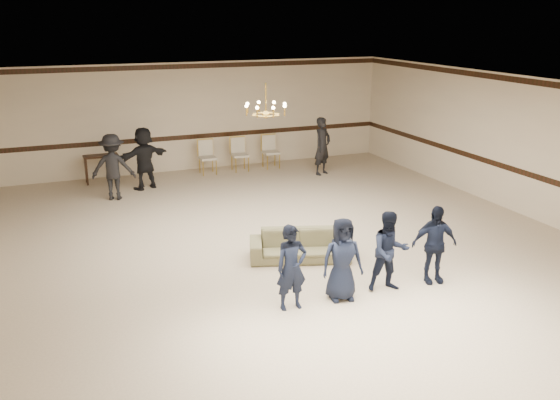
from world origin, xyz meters
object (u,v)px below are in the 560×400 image
(boy_a, at_px, (292,268))
(adult_right, at_px, (322,146))
(chandelier, at_px, (266,99))
(adult_mid, at_px, (144,158))
(boy_d, at_px, (434,244))
(boy_c, at_px, (390,252))
(banquet_chair_mid, at_px, (240,155))
(console_table, at_px, (102,169))
(banquet_chair_right, at_px, (271,152))
(settee, at_px, (300,245))
(adult_left, at_px, (113,167))
(boy_b, at_px, (342,259))
(banquet_chair_left, at_px, (208,158))

(boy_a, distance_m, adult_right, 8.59)
(chandelier, distance_m, adult_mid, 5.17)
(boy_a, height_order, boy_d, same)
(boy_c, relative_size, banquet_chair_mid, 1.41)
(boy_c, height_order, adult_right, adult_right)
(adult_mid, bearing_deg, console_table, -67.69)
(boy_a, relative_size, console_table, 1.49)
(banquet_chair_right, relative_size, console_table, 1.06)
(boy_a, height_order, console_table, boy_a)
(chandelier, distance_m, banquet_chair_mid, 5.87)
(settee, bearing_deg, banquet_chair_right, 91.75)
(boy_a, distance_m, boy_c, 1.80)
(boy_d, bearing_deg, boy_a, -168.45)
(adult_left, distance_m, banquet_chair_right, 5.14)
(banquet_chair_mid, bearing_deg, boy_b, -94.39)
(boy_b, xyz_separation_m, boy_d, (1.80, 0.00, 0.00))
(boy_d, height_order, banquet_chair_left, boy_d)
(banquet_chair_left, distance_m, banquet_chair_right, 2.00)
(boy_b, bearing_deg, adult_mid, 112.32)
(boy_a, xyz_separation_m, adult_mid, (-0.93, 7.91, 0.14))
(boy_c, xyz_separation_m, banquet_chair_left, (-0.75, 8.78, -0.20))
(adult_left, distance_m, adult_right, 6.01)
(settee, bearing_deg, adult_mid, 125.67)
(boy_b, xyz_separation_m, adult_left, (-2.73, 7.21, 0.14))
(banquet_chair_mid, relative_size, banquet_chair_right, 1.00)
(chandelier, bearing_deg, boy_d, -63.19)
(chandelier, bearing_deg, adult_left, 126.79)
(banquet_chair_right, bearing_deg, adult_left, -159.64)
(boy_c, xyz_separation_m, settee, (-0.85, 1.81, -0.42))
(boy_a, relative_size, boy_b, 1.00)
(boy_d, height_order, banquet_chair_right, boy_d)
(boy_c, bearing_deg, console_table, 123.45)
(adult_right, relative_size, console_table, 1.79)
(adult_right, height_order, console_table, adult_right)
(adult_mid, relative_size, banquet_chair_right, 1.69)
(adult_mid, relative_size, banquet_chair_mid, 1.69)
(adult_mid, height_order, banquet_chair_right, adult_mid)
(adult_right, relative_size, banquet_chair_mid, 1.69)
(banquet_chair_mid, bearing_deg, adult_left, -154.96)
(banquet_chair_right, bearing_deg, banquet_chair_left, -177.45)
(boy_a, relative_size, settee, 0.73)
(chandelier, distance_m, console_table, 6.63)
(settee, bearing_deg, boy_a, -99.01)
(boy_a, xyz_separation_m, adult_left, (-1.83, 7.21, 0.14))
(chandelier, xyz_separation_m, boy_c, (0.89, -3.54, -2.17))
(boy_d, distance_m, banquet_chair_left, 8.94)
(console_table, bearing_deg, adult_right, -14.62)
(chandelier, bearing_deg, banquet_chair_right, 67.85)
(boy_b, relative_size, adult_left, 0.83)
(boy_c, relative_size, adult_left, 0.83)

